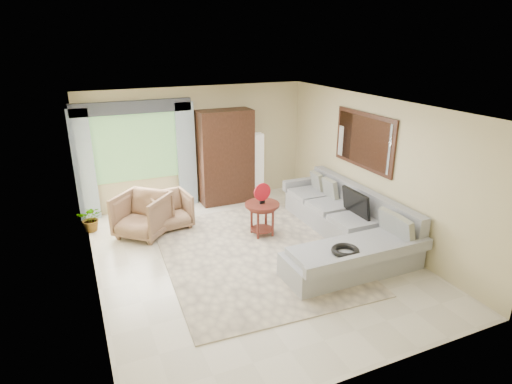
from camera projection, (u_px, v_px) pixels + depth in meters
name	position (u px, v px, depth m)	size (l,w,h in m)	color
ground	(251.00, 257.00, 7.38)	(6.00, 6.00, 0.00)	silver
area_rug	(253.00, 253.00, 7.50)	(3.00, 4.00, 0.02)	beige
sectional_sofa	(344.00, 229.00, 7.81)	(2.30, 3.46, 0.90)	#999AA1
tv_screen	(356.00, 203.00, 7.82)	(0.06, 0.74, 0.48)	black
garden_hose	(345.00, 251.00, 6.46)	(0.43, 0.43, 0.09)	black
coffee_table	(262.00, 219.00, 8.09)	(0.65, 0.65, 0.65)	#4F1C15
red_disc	(262.00, 192.00, 7.90)	(0.34, 0.34, 0.03)	#AE111C
armchair_left	(142.00, 215.00, 8.08)	(0.88, 0.91, 0.83)	brown
armchair_right	(170.00, 210.00, 8.46)	(0.75, 0.77, 0.70)	#875F4A
potted_plant	(91.00, 218.00, 8.31)	(0.47, 0.41, 0.52)	#999999
armoire	(226.00, 157.00, 9.57)	(1.20, 0.55, 2.10)	black
floor_lamp	(257.00, 165.00, 10.02)	(0.24, 0.24, 1.50)	silver
window	(136.00, 148.00, 8.94)	(1.80, 0.04, 1.40)	#669E59
curtain_left	(84.00, 166.00, 8.55)	(0.40, 0.08, 2.30)	#9EB7CC
curtain_right	(186.00, 155.00, 9.35)	(0.40, 0.08, 2.30)	#9EB7CC
valance	(132.00, 107.00, 8.59)	(2.40, 0.12, 0.26)	#1E232D
wall_mirror	(364.00, 141.00, 8.01)	(0.05, 1.70, 1.05)	black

